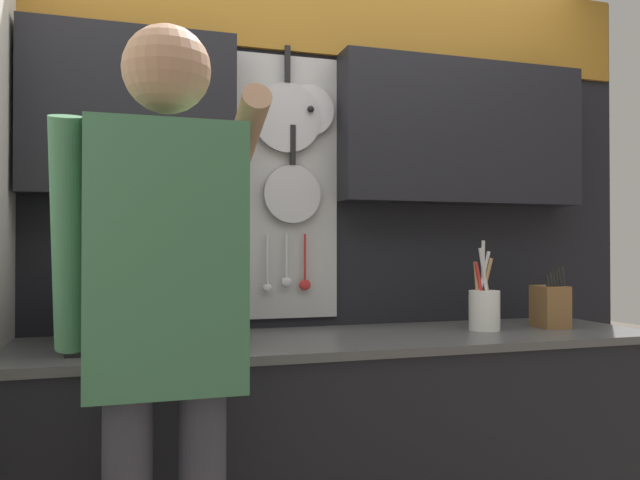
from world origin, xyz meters
name	(u,v)px	position (x,y,z in m)	size (l,w,h in m)	color
base_cabinet_counter	(351,457)	(0.00, 0.00, 0.45)	(2.40, 0.67, 0.90)	black
back_wall_unit	(329,192)	(0.01, 0.30, 1.47)	(2.97, 0.20, 2.45)	black
microwave	(148,301)	(-0.74, -0.01, 1.05)	(0.50, 0.39, 0.30)	black
knife_block	(550,306)	(0.88, -0.01, 0.99)	(0.13, 0.16, 0.26)	brown
utensil_crock	(484,307)	(0.57, -0.01, 1.00)	(0.12, 0.12, 0.36)	white
person	(166,311)	(-0.71, -0.61, 1.08)	(0.54, 0.67, 1.79)	#383842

